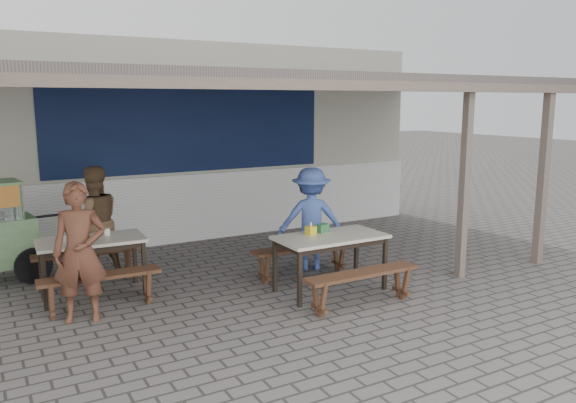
% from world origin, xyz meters
% --- Properties ---
extents(ground, '(60.00, 60.00, 0.00)m').
position_xyz_m(ground, '(0.00, 0.00, 0.00)').
color(ground, '#5F5956').
rests_on(ground, ground).
extents(back_wall, '(9.00, 1.28, 3.50)m').
position_xyz_m(back_wall, '(-0.00, 3.58, 1.72)').
color(back_wall, '#B2AFA0').
rests_on(back_wall, ground).
extents(warung_roof, '(9.00, 4.21, 2.81)m').
position_xyz_m(warung_roof, '(0.02, 0.90, 2.71)').
color(warung_roof, '#5A504D').
rests_on(warung_roof, ground).
extents(table_left, '(1.33, 0.74, 0.75)m').
position_xyz_m(table_left, '(-2.36, 0.84, 0.67)').
color(table_left, beige).
rests_on(table_left, ground).
extents(bench_left_street, '(1.41, 0.34, 0.45)m').
position_xyz_m(bench_left_street, '(-2.39, 0.24, 0.33)').
color(bench_left_street, brown).
rests_on(bench_left_street, ground).
extents(bench_left_wall, '(1.41, 0.34, 0.45)m').
position_xyz_m(bench_left_wall, '(-2.34, 1.43, 0.33)').
color(bench_left_wall, brown).
rests_on(bench_left_wall, ground).
extents(table_right, '(1.43, 0.75, 0.75)m').
position_xyz_m(table_right, '(0.39, -0.50, 0.67)').
color(table_right, beige).
rests_on(table_right, ground).
extents(bench_right_street, '(1.53, 0.28, 0.45)m').
position_xyz_m(bench_right_street, '(0.39, -1.20, 0.34)').
color(bench_right_street, brown).
rests_on(bench_right_street, ground).
extents(bench_right_wall, '(1.53, 0.28, 0.45)m').
position_xyz_m(bench_right_wall, '(0.39, 0.19, 0.34)').
color(bench_right_wall, brown).
rests_on(bench_right_wall, ground).
extents(patron_street_side, '(0.67, 0.53, 1.60)m').
position_xyz_m(patron_street_side, '(-2.63, 0.04, 0.80)').
color(patron_street_side, brown).
rests_on(patron_street_side, ground).
extents(patron_wall_side, '(0.82, 0.67, 1.59)m').
position_xyz_m(patron_wall_side, '(-2.17, 1.64, 0.79)').
color(patron_wall_side, brown).
rests_on(patron_wall_side, ground).
extents(patron_right_table, '(1.13, 0.95, 1.52)m').
position_xyz_m(patron_right_table, '(0.69, 0.47, 0.76)').
color(patron_right_table, '#405BA7').
rests_on(patron_right_table, ground).
extents(tissue_box, '(0.13, 0.13, 0.11)m').
position_xyz_m(tissue_box, '(0.19, -0.34, 0.81)').
color(tissue_box, gold).
rests_on(tissue_box, table_right).
extents(donation_box, '(0.19, 0.15, 0.11)m').
position_xyz_m(donation_box, '(0.40, -0.29, 0.81)').
color(donation_box, '#327241').
rests_on(donation_box, table_right).
extents(condiment_jar, '(0.08, 0.08, 0.09)m').
position_xyz_m(condiment_jar, '(-2.14, 0.96, 0.79)').
color(condiment_jar, silver).
rests_on(condiment_jar, table_left).
extents(condiment_bowl, '(0.26, 0.26, 0.05)m').
position_xyz_m(condiment_bowl, '(-2.64, 0.84, 0.77)').
color(condiment_bowl, silver).
rests_on(condiment_bowl, table_left).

